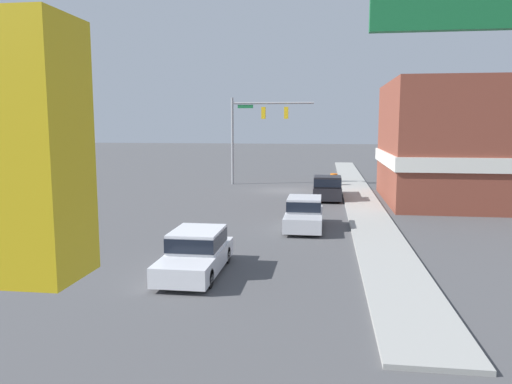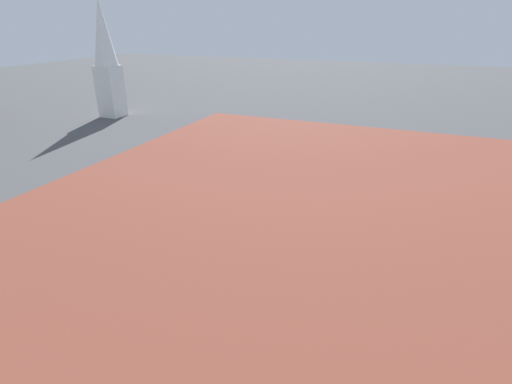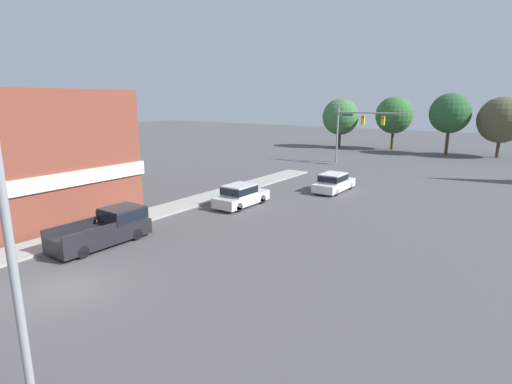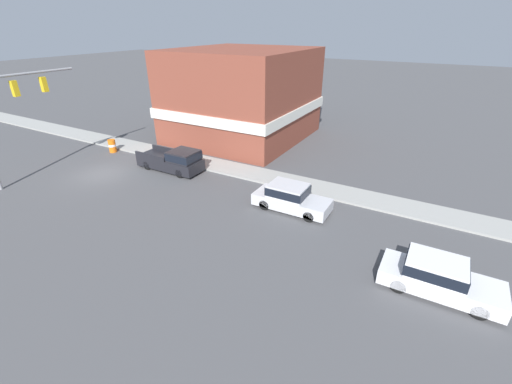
{
  "view_description": "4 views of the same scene",
  "coord_description": "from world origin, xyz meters",
  "px_view_note": "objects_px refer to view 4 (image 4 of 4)",
  "views": [
    {
      "loc": [
        -3.14,
        40.8,
        5.45
      ],
      "look_at": [
        0.26,
        16.45,
        2.1
      ],
      "focal_mm": 35.0,
      "sensor_mm": 36.0,
      "label": 1
    },
    {
      "loc": [
        -14.43,
        6.42,
        10.05
      ],
      "look_at": [
        0.42,
        12.61,
        3.15
      ],
      "focal_mm": 28.0,
      "sensor_mm": 36.0,
      "label": 2
    },
    {
      "loc": [
        15.38,
        -7.99,
        7.73
      ],
      "look_at": [
        0.45,
        13.24,
        1.71
      ],
      "focal_mm": 28.0,
      "sensor_mm": 36.0,
      "label": 3
    },
    {
      "loc": [
        15.3,
        22.22,
        10.51
      ],
      "look_at": [
        0.99,
        14.16,
        2.35
      ],
      "focal_mm": 24.0,
      "sensor_mm": 36.0,
      "label": 4
    }
  ],
  "objects_px": {
    "car_lead": "(290,197)",
    "construction_barrel": "(112,146)",
    "car_oncoming": "(438,276)",
    "pickup_truck_parked": "(175,160)"
  },
  "relations": [
    {
      "from": "pickup_truck_parked",
      "to": "construction_barrel",
      "type": "height_order",
      "value": "pickup_truck_parked"
    },
    {
      "from": "car_lead",
      "to": "car_oncoming",
      "type": "bearing_deg",
      "value": 67.12
    },
    {
      "from": "pickup_truck_parked",
      "to": "construction_barrel",
      "type": "xyz_separation_m",
      "value": [
        -0.59,
        -7.88,
        -0.31
      ]
    },
    {
      "from": "car_lead",
      "to": "car_oncoming",
      "type": "xyz_separation_m",
      "value": [
        3.59,
        8.52,
        -0.02
      ]
    },
    {
      "from": "car_lead",
      "to": "construction_barrel",
      "type": "relative_size",
      "value": 4.14
    },
    {
      "from": "car_lead",
      "to": "car_oncoming",
      "type": "distance_m",
      "value": 9.24
    },
    {
      "from": "car_lead",
      "to": "pickup_truck_parked",
      "type": "relative_size",
      "value": 0.89
    },
    {
      "from": "construction_barrel",
      "to": "car_lead",
      "type": "bearing_deg",
      "value": 84.31
    },
    {
      "from": "car_oncoming",
      "to": "construction_barrel",
      "type": "height_order",
      "value": "car_oncoming"
    },
    {
      "from": "car_lead",
      "to": "construction_barrel",
      "type": "height_order",
      "value": "car_lead"
    }
  ]
}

